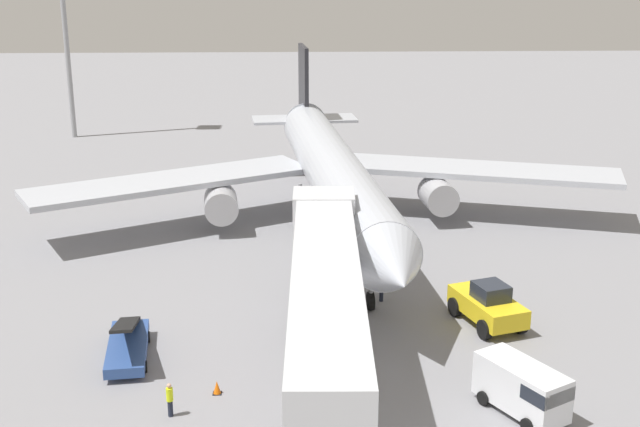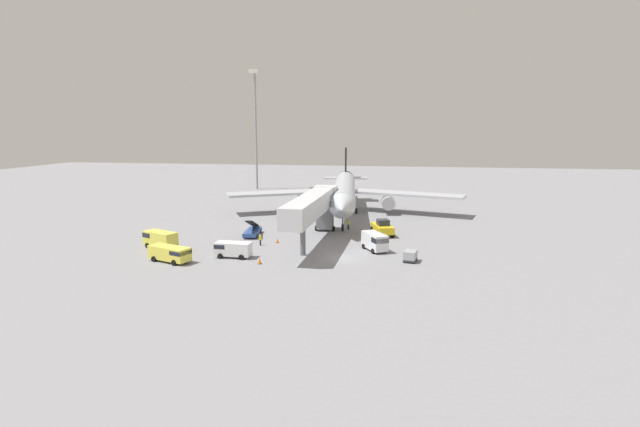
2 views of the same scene
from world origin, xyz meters
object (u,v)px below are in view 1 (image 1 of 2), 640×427
Objects in this scene: ground_crew_worker_midground at (381,287)px; belt_loader_truck at (127,345)px; jet_bridge at (325,282)px; service_van_near_left at (524,387)px; pushback_tug at (488,305)px; airplane_at_gate at (332,170)px; safety_cone_bravo at (217,387)px; ground_crew_worker_foreground at (170,399)px.

belt_loader_truck is at bearing -153.51° from ground_crew_worker_midground.
service_van_near_left is (8.83, -2.86, -4.07)m from jet_bridge.
jet_bridge is 12.34m from pushback_tug.
safety_cone_bravo is at bearing -105.02° from airplane_at_gate.
ground_crew_worker_foreground is at bearing -130.57° from ground_crew_worker_midground.
jet_bridge is at bearing 19.36° from ground_crew_worker_foreground.
jet_bridge reaches higher than safety_cone_bravo.
ground_crew_worker_foreground is at bearing -62.95° from belt_loader_truck.
pushback_tug is 19.80m from belt_loader_truck.
safety_cone_bravo is (-14.59, -7.29, -0.85)m from pushback_tug.
belt_loader_truck is at bearing -170.03° from pushback_tug.
airplane_at_gate reaches higher than service_van_near_left.
belt_loader_truck is 6.54m from ground_crew_worker_foreground.
ground_crew_worker_foreground is (-15.94, 0.36, -0.47)m from service_van_near_left.
ground_crew_worker_midground is at bearing 148.15° from pushback_tug.
ground_crew_worker_midground is at bearing 49.43° from ground_crew_worker_foreground.
airplane_at_gate reaches higher than pushback_tug.
safety_cone_bravo is at bearing -153.46° from pushback_tug.
ground_crew_worker_foreground is (-7.11, -2.50, -4.54)m from jet_bridge.
safety_cone_bravo is at bearing -174.11° from jet_bridge.
ground_crew_worker_midground is at bearing 26.49° from belt_loader_truck.
ground_crew_worker_foreground is at bearing -134.59° from safety_cone_bravo.
ground_crew_worker_foreground is 0.94× the size of ground_crew_worker_midground.
belt_loader_truck is 3.39× the size of ground_crew_worker_midground.
ground_crew_worker_midground reaches higher than ground_crew_worker_foreground.
safety_cone_bravo is at bearing 45.41° from ground_crew_worker_foreground.
airplane_at_gate is 1.93× the size of jet_bridge.
jet_bridge is (-1.47, -24.23, 0.86)m from airplane_at_gate.
jet_bridge is at bearing 5.89° from safety_cone_bravo.
ground_crew_worker_midground is 2.67× the size of safety_cone_bravo.
safety_cone_bravo is at bearing -129.77° from ground_crew_worker_midground.
pushback_tug is 6.62m from ground_crew_worker_midground.
ground_crew_worker_midground is (2.33, -13.98, -3.63)m from airplane_at_gate.
service_van_near_left is at bearing -68.99° from ground_crew_worker_midground.
pushback_tug is at bearing -65.56° from airplane_at_gate.
service_van_near_left reaches higher than ground_crew_worker_foreground.
service_van_near_left is at bearing -18.11° from belt_loader_truck.
service_van_near_left is at bearing -74.80° from airplane_at_gate.
pushback_tug is at bearing 86.52° from service_van_near_left.
safety_cone_bravo is (-8.97, -10.78, -0.60)m from ground_crew_worker_midground.
belt_loader_truck reaches higher than pushback_tug.
airplane_at_gate reaches higher than jet_bridge.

